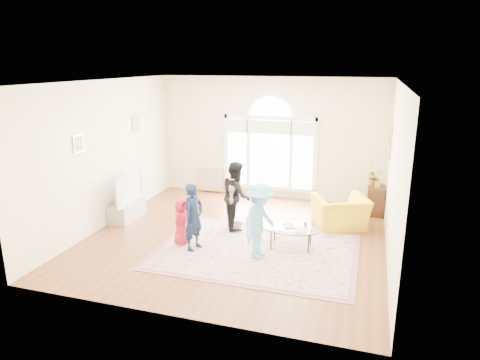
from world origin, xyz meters
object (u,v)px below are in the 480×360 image
(television, at_px, (126,188))
(armchair, at_px, (340,212))
(coffee_table, at_px, (291,229))
(tv_console, at_px, (128,211))
(area_rug, at_px, (257,251))

(television, distance_m, armchair, 4.89)
(coffee_table, bearing_deg, tv_console, 170.96)
(television, bearing_deg, area_rug, -14.10)
(coffee_table, xyz_separation_m, armchair, (0.84, 1.38, -0.04))
(television, bearing_deg, coffee_table, -6.54)
(tv_console, xyz_separation_m, coffee_table, (3.94, -0.45, 0.19))
(area_rug, distance_m, tv_console, 3.46)
(tv_console, height_order, coffee_table, coffee_table)
(coffee_table, bearing_deg, area_rug, -149.15)
(tv_console, xyz_separation_m, armchair, (4.79, 0.93, 0.15))
(area_rug, height_order, television, television)
(coffee_table, distance_m, armchair, 1.62)
(television, height_order, armchair, television)
(area_rug, bearing_deg, coffee_table, 33.35)
(tv_console, distance_m, coffee_table, 3.98)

